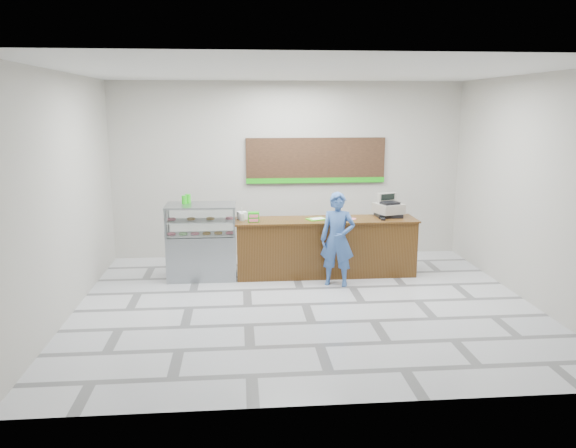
{
  "coord_description": "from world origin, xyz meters",
  "views": [
    {
      "loc": [
        -1.0,
        -8.2,
        3.01
      ],
      "look_at": [
        -0.19,
        0.9,
        1.09
      ],
      "focal_mm": 35.0,
      "sensor_mm": 36.0,
      "label": 1
    }
  ],
  "objects": [
    {
      "name": "ceiling",
      "position": [
        0.0,
        0.0,
        3.5
      ],
      "size": [
        7.0,
        7.0,
        0.0
      ],
      "primitive_type": "plane",
      "rotation": [
        3.14,
        0.0,
        0.0
      ],
      "color": "silver",
      "rests_on": "back_wall"
    },
    {
      "name": "serving_tray",
      "position": [
        0.38,
        1.53,
        1.04
      ],
      "size": [
        0.39,
        0.34,
        0.02
      ],
      "rotation": [
        0.0,
        0.0,
        0.37
      ],
      "color": "#4FD819",
      "rests_on": "sales_counter"
    },
    {
      "name": "floor",
      "position": [
        0.0,
        0.0,
        0.0
      ],
      "size": [
        7.0,
        7.0,
        0.0
      ],
      "primitive_type": "plane",
      "color": "silver",
      "rests_on": "ground"
    },
    {
      "name": "straw_cup",
      "position": [
        -0.95,
        1.54,
        1.09
      ],
      "size": [
        0.09,
        0.09,
        0.13
      ],
      "primitive_type": "cylinder",
      "color": "silver",
      "rests_on": "sales_counter"
    },
    {
      "name": "menu_board",
      "position": [
        0.55,
        2.96,
        1.93
      ],
      "size": [
        2.8,
        0.06,
        0.9
      ],
      "color": "black",
      "rests_on": "back_wall"
    },
    {
      "name": "green_cup_right",
      "position": [
        -1.9,
        1.74,
        1.41
      ],
      "size": [
        0.1,
        0.1,
        0.15
      ],
      "primitive_type": "cylinder",
      "color": "#1BB912",
      "rests_on": "display_case"
    },
    {
      "name": "customer",
      "position": [
        0.65,
        0.94,
        0.8
      ],
      "size": [
        0.67,
        0.54,
        1.6
      ],
      "primitive_type": "imported",
      "rotation": [
        0.0,
        0.0,
        -0.3
      ],
      "color": "#365B9E",
      "rests_on": "floor"
    },
    {
      "name": "display_case",
      "position": [
        -1.67,
        1.55,
        0.68
      ],
      "size": [
        1.22,
        0.72,
        1.33
      ],
      "color": "gray",
      "rests_on": "floor"
    },
    {
      "name": "green_cup_left",
      "position": [
        -1.96,
        1.65,
        1.4
      ],
      "size": [
        0.09,
        0.09,
        0.14
      ],
      "primitive_type": "cylinder",
      "color": "#1BB912",
      "rests_on": "display_case"
    },
    {
      "name": "donut_decal",
      "position": [
        1.01,
        1.53,
        1.03
      ],
      "size": [
        0.18,
        0.18,
        0.0
      ],
      "primitive_type": "cylinder",
      "color": "pink",
      "rests_on": "sales_counter"
    },
    {
      "name": "promo_box",
      "position": [
        -0.75,
        1.42,
        1.12
      ],
      "size": [
        0.19,
        0.13,
        0.17
      ],
      "primitive_type": "cube",
      "rotation": [
        0.0,
        0.0,
        0.0
      ],
      "color": "#1BB912",
      "rests_on": "sales_counter"
    },
    {
      "name": "card_terminal",
      "position": [
        1.54,
        1.38,
        1.05
      ],
      "size": [
        0.09,
        0.15,
        0.04
      ],
      "primitive_type": "cube",
      "rotation": [
        0.0,
        0.0,
        -0.11
      ],
      "color": "black",
      "rests_on": "sales_counter"
    },
    {
      "name": "back_wall",
      "position": [
        0.0,
        3.0,
        1.75
      ],
      "size": [
        7.0,
        0.0,
        7.0
      ],
      "primitive_type": "plane",
      "rotation": [
        1.57,
        0.0,
        0.0
      ],
      "color": "#B3AFA5",
      "rests_on": "floor"
    },
    {
      "name": "sales_counter",
      "position": [
        0.55,
        1.55,
        0.52
      ],
      "size": [
        3.26,
        0.76,
        1.03
      ],
      "color": "#563416",
      "rests_on": "floor"
    },
    {
      "name": "cash_register",
      "position": [
        1.73,
        1.71,
        1.19
      ],
      "size": [
        0.57,
        0.58,
        0.42
      ],
      "rotation": [
        0.0,
        0.0,
        0.33
      ],
      "color": "black",
      "rests_on": "sales_counter"
    },
    {
      "name": "napkin_box",
      "position": [
        -0.95,
        1.69,
        1.1
      ],
      "size": [
        0.19,
        0.19,
        0.13
      ],
      "primitive_type": "cube",
      "rotation": [
        0.0,
        0.0,
        0.3
      ],
      "color": "white",
      "rests_on": "sales_counter"
    }
  ]
}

